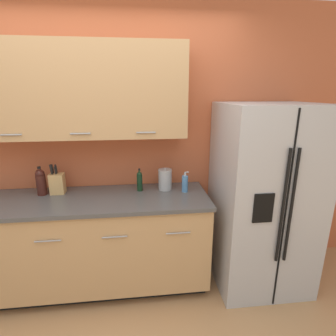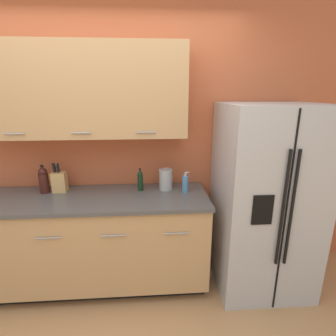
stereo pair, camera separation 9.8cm
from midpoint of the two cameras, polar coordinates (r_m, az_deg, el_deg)
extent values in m
cube|color=#BC5B38|center=(2.62, -13.93, 4.64)|extent=(10.00, 0.05, 2.60)
cube|color=tan|center=(2.42, -19.59, 15.45)|extent=(1.77, 0.32, 0.78)
cylinder|color=#99999E|center=(2.45, -32.00, 6.13)|extent=(0.16, 0.01, 0.01)
cylinder|color=#99999E|center=(2.27, -19.72, 7.05)|extent=(0.16, 0.01, 0.01)
cylinder|color=#99999E|center=(2.21, -6.07, 7.69)|extent=(0.16, 0.01, 0.01)
cube|color=black|center=(2.90, -16.58, -21.96)|extent=(2.08, 0.54, 0.09)
cube|color=tan|center=(2.62, -17.52, -14.92)|extent=(2.12, 0.62, 0.79)
cube|color=#4C4C4C|center=(2.43, -18.40, -6.71)|extent=(2.15, 0.64, 0.03)
cylinder|color=#99999E|center=(2.31, -25.85, -14.14)|extent=(0.20, 0.01, 0.01)
cylinder|color=#99999E|center=(2.20, -12.82, -14.46)|extent=(0.20, 0.01, 0.01)
cylinder|color=#99999E|center=(2.20, 0.91, -14.02)|extent=(0.20, 0.01, 0.01)
cube|color=#B2B2B5|center=(2.58, 18.91, -6.25)|extent=(0.84, 0.75, 1.72)
cube|color=black|center=(2.27, 22.96, -9.79)|extent=(0.01, 0.01, 1.68)
cylinder|color=black|center=(2.21, 22.58, -8.04)|extent=(0.02, 0.02, 0.94)
cylinder|color=black|center=(2.25, 24.16, -7.86)|extent=(0.02, 0.02, 0.94)
cube|color=black|center=(2.15, 18.82, -8.30)|extent=(0.16, 0.01, 0.24)
cube|color=tan|center=(2.60, -23.94, -3.14)|extent=(0.12, 0.10, 0.19)
cylinder|color=black|center=(2.59, -24.90, -0.19)|extent=(0.02, 0.04, 0.09)
cylinder|color=black|center=(2.56, -25.10, -0.31)|extent=(0.02, 0.04, 0.09)
cylinder|color=black|center=(2.58, -24.19, -0.19)|extent=(0.02, 0.03, 0.09)
cylinder|color=black|center=(2.55, -24.36, -0.51)|extent=(0.01, 0.03, 0.07)
cylinder|color=#3D1914|center=(2.63, -26.81, -3.32)|extent=(0.08, 0.08, 0.18)
sphere|color=#3D1914|center=(2.60, -27.11, -1.11)|extent=(0.08, 0.08, 0.08)
cylinder|color=#3D1914|center=(2.60, -27.16, -0.75)|extent=(0.03, 0.03, 0.06)
cylinder|color=black|center=(2.59, -27.27, 0.09)|extent=(0.03, 0.03, 0.02)
cylinder|color=#4C7FB2|center=(2.43, 2.54, -3.45)|extent=(0.06, 0.06, 0.15)
cylinder|color=#B2B2B5|center=(2.40, 2.57, -1.33)|extent=(0.02, 0.02, 0.04)
cylinder|color=#B2B2B5|center=(2.40, 2.97, -0.92)|extent=(0.03, 0.01, 0.01)
cylinder|color=black|center=(2.47, -7.32, -3.27)|extent=(0.05, 0.05, 0.15)
sphere|color=black|center=(2.44, -7.39, -1.40)|extent=(0.05, 0.05, 0.05)
cylinder|color=black|center=(2.44, -7.40, -1.03)|extent=(0.02, 0.02, 0.05)
cylinder|color=black|center=(2.43, -7.43, -0.30)|extent=(0.02, 0.02, 0.01)
cylinder|color=#A3A3A5|center=(2.48, -1.77, -2.64)|extent=(0.13, 0.13, 0.18)
cylinder|color=#A3A3A5|center=(2.45, -1.79, -0.46)|extent=(0.13, 0.13, 0.01)
sphere|color=#A3A3A5|center=(2.45, -1.80, -0.20)|extent=(0.02, 0.02, 0.02)
camera|label=1|loc=(0.05, -91.22, -0.36)|focal=28.00mm
camera|label=2|loc=(0.05, 88.78, 0.36)|focal=28.00mm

